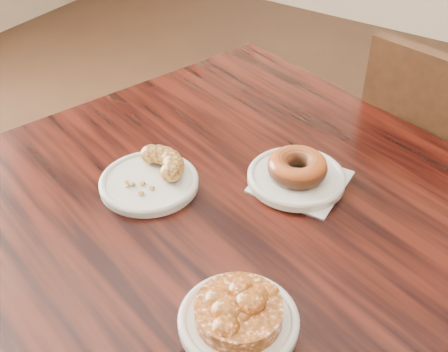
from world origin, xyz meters
The scene contains 7 objects.
napkin centered at (0.01, 0.02, 0.75)m, with size 0.15×0.15×0.00m, color silver.
plate_donut centered at (0.00, 0.01, 0.76)m, with size 0.17×0.17×0.01m, color silver.
plate_cruller centered at (-0.21, -0.14, 0.76)m, with size 0.17×0.17×0.01m, color silver.
plate_fritter centered at (0.08, -0.30, 0.76)m, with size 0.16×0.16×0.01m, color silver.
glazed_donut centered at (0.00, 0.01, 0.78)m, with size 0.10×0.10×0.04m, color #8E3914.
apple_fritter centered at (0.08, -0.30, 0.78)m, with size 0.16×0.16×0.04m, color #4F2708, non-canonical shape.
cruller_fragment centered at (-0.21, -0.14, 0.78)m, with size 0.13×0.13×0.03m, color #5B2C12, non-canonical shape.
Camera 1 is at (0.32, -0.70, 1.37)m, focal length 45.00 mm.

